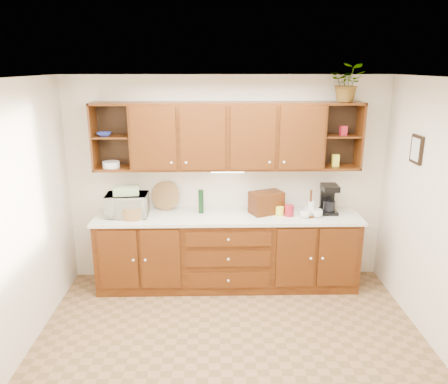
{
  "coord_description": "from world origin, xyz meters",
  "views": [
    {
      "loc": [
        -0.16,
        -3.6,
        2.71
      ],
      "look_at": [
        -0.05,
        1.15,
        1.32
      ],
      "focal_mm": 35.0,
      "sensor_mm": 36.0,
      "label": 1
    }
  ],
  "objects_px": {
    "coffee_maker": "(329,199)",
    "microwave": "(127,205)",
    "bread_box": "(266,203)",
    "potted_plant": "(348,83)"
  },
  "relations": [
    {
      "from": "potted_plant",
      "to": "microwave",
      "type": "bearing_deg",
      "value": -177.83
    },
    {
      "from": "bread_box",
      "to": "coffee_maker",
      "type": "relative_size",
      "value": 1.07
    },
    {
      "from": "microwave",
      "to": "coffee_maker",
      "type": "bearing_deg",
      "value": 0.19
    },
    {
      "from": "coffee_maker",
      "to": "microwave",
      "type": "bearing_deg",
      "value": -178.21
    },
    {
      "from": "bread_box",
      "to": "potted_plant",
      "type": "bearing_deg",
      "value": -21.6
    },
    {
      "from": "coffee_maker",
      "to": "potted_plant",
      "type": "bearing_deg",
      "value": 12.28
    },
    {
      "from": "microwave",
      "to": "coffee_maker",
      "type": "xyz_separation_m",
      "value": [
        2.47,
        0.07,
        0.04
      ]
    },
    {
      "from": "bread_box",
      "to": "coffee_maker",
      "type": "height_order",
      "value": "coffee_maker"
    },
    {
      "from": "microwave",
      "to": "bread_box",
      "type": "relative_size",
      "value": 1.28
    },
    {
      "from": "bread_box",
      "to": "coffee_maker",
      "type": "xyz_separation_m",
      "value": [
        0.77,
        0.01,
        0.04
      ]
    }
  ]
}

